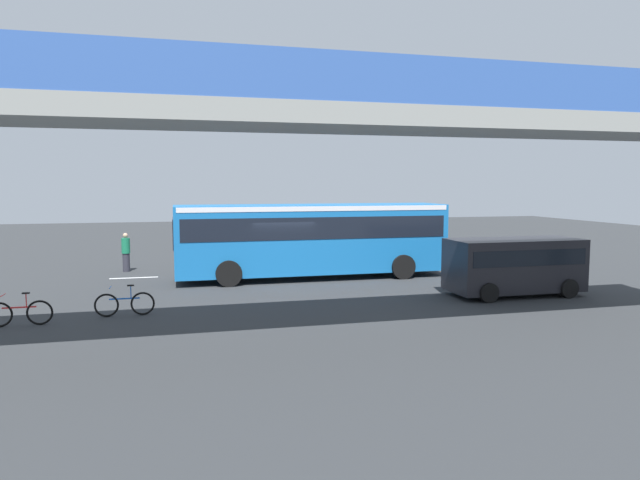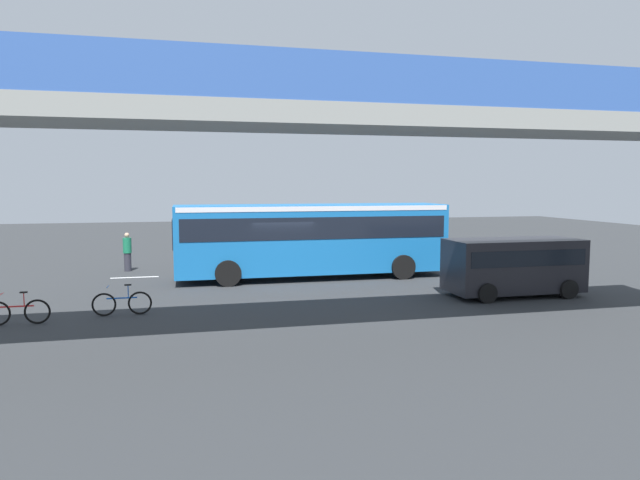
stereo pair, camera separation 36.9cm
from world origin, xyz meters
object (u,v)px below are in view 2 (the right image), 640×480
object	(u,v)px
parked_van	(513,263)
bicycle_red	(17,312)
city_bus	(312,234)
traffic_sign	(268,228)
pedestrian	(127,252)
bicycle_blue	(122,303)

from	to	relation	value
parked_van	bicycle_red	bearing A→B (deg)	1.92
city_bus	traffic_sign	xyz separation A→B (m)	(1.37, -3.52, 0.01)
traffic_sign	bicycle_red	bearing A→B (deg)	48.11
bicycle_red	pedestrian	distance (m)	10.12
city_bus	traffic_sign	world-z (taller)	city_bus
city_bus	pedestrian	world-z (taller)	city_bus
bicycle_blue	city_bus	bearing A→B (deg)	-142.47
pedestrian	bicycle_red	bearing A→B (deg)	78.04
city_bus	bicycle_blue	world-z (taller)	city_bus
city_bus	parked_van	distance (m)	8.36
city_bus	bicycle_blue	size ratio (longest dim) A/B	6.52
parked_van	bicycle_blue	distance (m)	13.44
city_bus	bicycle_blue	bearing A→B (deg)	37.53
bicycle_blue	parked_van	bearing A→B (deg)	179.93
city_bus	bicycle_blue	xyz separation A→B (m)	(7.22, 5.54, -1.51)
parked_van	bicycle_blue	size ratio (longest dim) A/B	2.71
pedestrian	traffic_sign	size ratio (longest dim) A/B	0.64
bicycle_red	traffic_sign	world-z (taller)	traffic_sign
pedestrian	traffic_sign	xyz separation A→B (m)	(-6.54, 0.26, 1.00)
parked_van	bicycle_blue	world-z (taller)	parked_van
bicycle_red	traffic_sign	distance (m)	13.02
bicycle_blue	traffic_sign	world-z (taller)	traffic_sign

